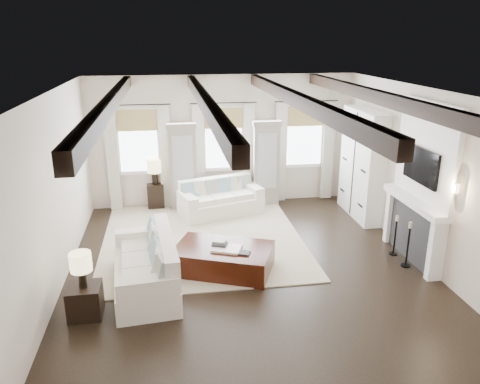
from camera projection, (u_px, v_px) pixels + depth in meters
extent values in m
plane|color=black|center=(249.00, 270.00, 8.52)|extent=(7.50, 7.50, 0.00)
cube|color=beige|center=(223.00, 141.00, 11.53)|extent=(6.50, 0.04, 3.20)
cube|color=beige|center=(319.00, 305.00, 4.50)|extent=(6.50, 0.04, 3.20)
cube|color=beige|center=(52.00, 197.00, 7.53)|extent=(0.04, 7.50, 3.20)
cube|color=beige|center=(426.00, 178.00, 8.49)|extent=(0.04, 7.50, 3.20)
cube|color=white|center=(251.00, 92.00, 7.51)|extent=(6.50, 7.50, 0.04)
cube|color=black|center=(111.00, 103.00, 7.22)|extent=(0.16, 7.40, 0.22)
cube|color=black|center=(204.00, 101.00, 7.43)|extent=(0.16, 7.40, 0.22)
cube|color=black|center=(296.00, 99.00, 7.65)|extent=(0.16, 7.40, 0.22)
cube|color=black|center=(379.00, 97.00, 7.87)|extent=(0.16, 7.40, 0.22)
cube|color=white|center=(138.00, 142.00, 11.18)|extent=(0.90, 0.03, 1.45)
cube|color=#A48D51|center=(137.00, 120.00, 10.95)|extent=(0.94, 0.04, 0.50)
cube|color=beige|center=(113.00, 159.00, 11.11)|extent=(0.28, 0.08, 2.50)
cube|color=beige|center=(165.00, 157.00, 11.30)|extent=(0.28, 0.08, 2.50)
cylinder|color=black|center=(136.00, 105.00, 10.79)|extent=(1.60, 0.02, 0.02)
cube|color=white|center=(223.00, 139.00, 11.48)|extent=(0.90, 0.03, 1.45)
cube|color=#A48D51|center=(223.00, 118.00, 11.26)|extent=(0.94, 0.04, 0.50)
cube|color=beige|center=(199.00, 156.00, 11.42)|extent=(0.28, 0.08, 2.50)
cube|color=beige|center=(249.00, 154.00, 11.60)|extent=(0.28, 0.08, 2.50)
cylinder|color=black|center=(224.00, 103.00, 11.09)|extent=(1.60, 0.02, 0.02)
cube|color=white|center=(304.00, 137.00, 11.79)|extent=(0.90, 0.03, 1.45)
cube|color=#A48D51|center=(306.00, 116.00, 11.56)|extent=(0.94, 0.04, 0.50)
cube|color=beige|center=(281.00, 153.00, 11.72)|extent=(0.28, 0.08, 2.50)
cube|color=beige|center=(328.00, 151.00, 11.90)|extent=(0.28, 0.08, 2.50)
cylinder|color=black|center=(307.00, 101.00, 11.40)|extent=(1.60, 0.02, 0.02)
cube|color=#9E958B|center=(183.00, 168.00, 11.36)|extent=(0.64, 0.38, 2.00)
cube|color=#B2B7BA|center=(183.00, 165.00, 11.12)|extent=(0.48, 0.02, 1.40)
cube|color=#9E958B|center=(181.00, 125.00, 11.02)|extent=(0.70, 0.42, 0.12)
cube|color=#9E958B|center=(265.00, 165.00, 11.66)|extent=(0.64, 0.38, 2.00)
cube|color=#B2B7BA|center=(267.00, 161.00, 11.43)|extent=(0.48, 0.02, 1.40)
cube|color=#9E958B|center=(266.00, 123.00, 11.33)|extent=(0.70, 0.42, 0.12)
cube|color=#242426|center=(414.00, 232.00, 8.81)|extent=(0.18, 1.50, 1.10)
cube|color=black|center=(412.00, 239.00, 8.86)|extent=(0.10, 0.90, 0.70)
cube|color=white|center=(436.00, 251.00, 8.04)|extent=(0.26, 0.14, 1.10)
cube|color=white|center=(392.00, 216.00, 9.58)|extent=(0.26, 0.14, 1.10)
cube|color=white|center=(415.00, 202.00, 8.61)|extent=(0.32, 1.90, 0.12)
cube|color=white|center=(427.00, 152.00, 8.33)|extent=(0.10, 1.90, 1.80)
cube|color=black|center=(421.00, 165.00, 8.40)|extent=(0.07, 1.10, 0.64)
cylinder|color=#FFD899|center=(456.00, 189.00, 7.45)|extent=(0.10, 0.10, 0.14)
cube|color=silver|center=(362.00, 164.00, 10.78)|extent=(0.40, 1.70, 2.50)
cube|color=black|center=(353.00, 165.00, 10.75)|extent=(0.01, 0.02, 2.40)
cube|color=#BDAF96|center=(203.00, 239.00, 9.83)|extent=(4.10, 4.37, 0.02)
cube|color=white|center=(221.00, 206.00, 11.19)|extent=(2.11, 1.41, 0.37)
cube|color=white|center=(215.00, 186.00, 11.35)|extent=(1.82, 0.74, 0.46)
cube|color=white|center=(187.00, 200.00, 10.74)|extent=(0.48, 0.86, 0.24)
cube|color=white|center=(252.00, 189.00, 11.45)|extent=(0.48, 0.86, 0.24)
cube|color=white|center=(201.00, 200.00, 10.85)|extent=(0.66, 0.68, 0.13)
cube|color=white|center=(222.00, 197.00, 11.08)|extent=(0.66, 0.68, 0.13)
cube|color=white|center=(242.00, 194.00, 11.30)|extent=(0.66, 0.68, 0.13)
cube|color=#74A0B2|center=(191.00, 191.00, 10.92)|extent=(0.43, 0.31, 0.40)
cube|color=silver|center=(202.00, 189.00, 11.03)|extent=(0.43, 0.31, 0.40)
cube|color=beige|center=(212.00, 187.00, 11.15)|extent=(0.43, 0.31, 0.40)
cube|color=#74A0B2|center=(223.00, 186.00, 11.27)|extent=(0.43, 0.31, 0.40)
cube|color=silver|center=(233.00, 184.00, 11.38)|extent=(0.43, 0.31, 0.40)
cube|color=beige|center=(243.00, 183.00, 11.50)|extent=(0.43, 0.31, 0.40)
cube|color=white|center=(145.00, 277.00, 7.88)|extent=(1.17, 2.24, 0.41)
cube|color=white|center=(166.00, 249.00, 7.82)|extent=(0.41, 2.07, 0.52)
cube|color=white|center=(141.00, 236.00, 8.64)|extent=(0.95, 0.35, 0.27)
cube|color=white|center=(148.00, 287.00, 6.90)|extent=(0.95, 0.35, 0.27)
cube|color=white|center=(139.00, 247.00, 8.33)|extent=(0.67, 0.63, 0.14)
cube|color=white|center=(141.00, 262.00, 7.78)|extent=(0.67, 0.63, 0.14)
cube|color=white|center=(143.00, 279.00, 7.23)|extent=(0.67, 0.63, 0.14)
cube|color=#74A0B2|center=(152.00, 231.00, 8.48)|extent=(0.26, 0.45, 0.45)
cube|color=silver|center=(154.00, 238.00, 8.20)|extent=(0.26, 0.45, 0.45)
cube|color=beige|center=(155.00, 245.00, 7.91)|extent=(0.26, 0.45, 0.45)
cube|color=#74A0B2|center=(156.00, 253.00, 7.63)|extent=(0.26, 0.45, 0.45)
cube|color=silver|center=(158.00, 261.00, 7.34)|extent=(0.26, 0.45, 0.45)
cube|color=beige|center=(160.00, 270.00, 7.06)|extent=(0.26, 0.45, 0.45)
cube|color=black|center=(223.00, 259.00, 8.47)|extent=(2.00, 1.65, 0.45)
cube|color=white|center=(227.00, 249.00, 8.31)|extent=(0.61, 0.54, 0.04)
cube|color=#262628|center=(220.00, 244.00, 8.39)|extent=(0.32, 0.28, 0.04)
cube|color=beige|center=(219.00, 241.00, 8.43)|extent=(0.27, 0.24, 0.03)
cube|color=#262628|center=(243.00, 253.00, 8.16)|extent=(0.29, 0.26, 0.03)
cube|color=black|center=(85.00, 301.00, 7.09)|extent=(0.49, 0.49, 0.49)
cylinder|color=black|center=(83.00, 279.00, 6.97)|extent=(0.13, 0.13, 0.27)
cylinder|color=#F9D89E|center=(81.00, 262.00, 6.88)|extent=(0.32, 0.32, 0.29)
cube|color=black|center=(156.00, 195.00, 11.59)|extent=(0.40, 0.40, 0.60)
cylinder|color=black|center=(155.00, 178.00, 11.45)|extent=(0.14, 0.14, 0.30)
cylinder|color=#F9D89E|center=(154.00, 166.00, 11.35)|extent=(0.36, 0.36, 0.32)
cylinder|color=black|center=(405.00, 265.00, 8.69)|extent=(0.18, 0.18, 0.02)
cylinder|color=black|center=(408.00, 247.00, 8.57)|extent=(0.03, 0.03, 0.78)
cylinder|color=beige|center=(411.00, 225.00, 8.43)|extent=(0.07, 0.07, 0.11)
cylinder|color=black|center=(393.00, 254.00, 9.15)|extent=(0.16, 0.16, 0.02)
cylinder|color=black|center=(395.00, 237.00, 9.04)|extent=(0.03, 0.03, 0.72)
cylinder|color=beige|center=(397.00, 218.00, 8.91)|extent=(0.06, 0.06, 0.10)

